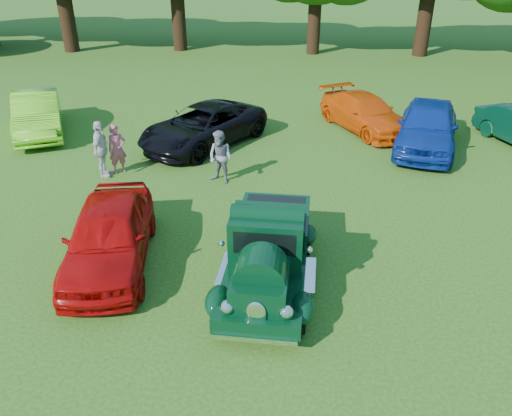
# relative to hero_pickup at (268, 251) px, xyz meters

# --- Properties ---
(ground) EXTENTS (120.00, 120.00, 0.00)m
(ground) POSITION_rel_hero_pickup_xyz_m (-0.86, 0.29, -0.74)
(ground) COLOR #274911
(ground) RESTS_ON ground
(hero_pickup) EXTENTS (2.04, 4.38, 1.71)m
(hero_pickup) POSITION_rel_hero_pickup_xyz_m (0.00, 0.00, 0.00)
(hero_pickup) COLOR black
(hero_pickup) RESTS_ON ground
(red_convertible) EXTENTS (2.60, 4.52, 1.45)m
(red_convertible) POSITION_rel_hero_pickup_xyz_m (-3.53, 0.22, -0.02)
(red_convertible) COLOR #A80807
(red_convertible) RESTS_ON ground
(back_car_lime) EXTENTS (3.53, 4.76, 1.50)m
(back_car_lime) POSITION_rel_hero_pickup_xyz_m (-9.47, 8.11, 0.01)
(back_car_lime) COLOR #63C71A
(back_car_lime) RESTS_ON ground
(back_car_black) EXTENTS (4.46, 5.48, 1.39)m
(back_car_black) POSITION_rel_hero_pickup_xyz_m (-3.10, 7.72, -0.05)
(back_car_black) COLOR black
(back_car_black) RESTS_ON ground
(back_car_orange) EXTENTS (3.84, 4.75, 1.29)m
(back_car_orange) POSITION_rel_hero_pickup_xyz_m (2.62, 10.11, -0.10)
(back_car_orange) COLOR #CD4407
(back_car_orange) RESTS_ON ground
(back_car_blue) EXTENTS (2.94, 5.09, 1.63)m
(back_car_blue) POSITION_rel_hero_pickup_xyz_m (4.60, 8.32, 0.07)
(back_car_blue) COLOR navy
(back_car_blue) RESTS_ON ground
(spectator_pink) EXTENTS (0.67, 0.64, 1.53)m
(spectator_pink) POSITION_rel_hero_pickup_xyz_m (-5.20, 5.03, 0.03)
(spectator_pink) COLOR #BF4E64
(spectator_pink) RESTS_ON ground
(spectator_grey) EXTENTS (0.95, 0.87, 1.59)m
(spectator_grey) POSITION_rel_hero_pickup_xyz_m (-1.91, 4.72, 0.05)
(spectator_grey) COLOR gray
(spectator_grey) RESTS_ON ground
(spectator_white) EXTENTS (0.51, 1.06, 1.75)m
(spectator_white) POSITION_rel_hero_pickup_xyz_m (-5.55, 4.68, 0.13)
(spectator_white) COLOR beige
(spectator_white) RESTS_ON ground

